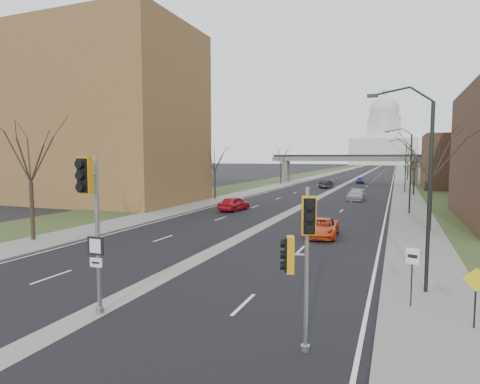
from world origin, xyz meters
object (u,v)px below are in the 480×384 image
Objects in this scene: signal_pole_median at (91,206)px; car_left_far at (326,184)px; signal_pole_right at (301,247)px; car_right_mid at (356,195)px; warning_sign at (476,289)px; speed_limit_sign at (412,266)px; car_right_near at (322,228)px; car_left_near at (234,203)px; car_right_far at (360,180)px.

car_left_far is (-2.32, 65.77, -3.33)m from signal_pole_median.
signal_pole_right is 45.13m from car_right_mid.
warning_sign is (12.75, 3.68, -2.64)m from signal_pole_median.
signal_pole_right is at bearing -135.13° from warning_sign.
speed_limit_sign is 0.44× the size of car_right_mid.
car_right_near is at bearing 105.71° from car_left_far.
signal_pole_median is 19.05m from car_right_near.
warning_sign is (1.92, -1.40, -0.22)m from speed_limit_sign.
car_left_near reaches higher than car_right_mid.
car_left_near is 0.99× the size of car_left_far.
car_left_far is 0.91× the size of car_right_mid.
car_left_near is at bearing -103.35° from car_right_far.
signal_pole_right reaches higher than car_right_far.
car_left_far is 16.74m from car_right_far.
speed_limit_sign is at bearing 40.33° from signal_pole_right.
car_left_far is (4.02, 36.67, -0.02)m from car_left_near.
car_left_far is at bearing 112.72° from warning_sign.
car_right_near is 63.81m from car_right_far.
signal_pole_median is 1.39× the size of car_right_far.
car_right_far is (-5.04, 81.76, -2.53)m from signal_pole_right.
car_left_far is 0.97× the size of car_right_near.
speed_limit_sign is 0.53× the size of car_right_far.
signal_pole_median is at bearing -141.33° from speed_limit_sign.
speed_limit_sign reaches higher than car_right_far.
speed_limit_sign is at bearing -70.12° from car_right_near.
warning_sign is 16.22m from car_right_near.
signal_pole_right reaches higher than car_right_mid.
signal_pole_median is at bearing -95.64° from car_right_mid.
signal_pole_median is 1.14× the size of car_right_mid.
signal_pole_right is 81.95m from car_right_far.
speed_limit_sign is 40.34m from car_right_mid.
speed_limit_sign is 2.38m from warning_sign.
car_right_near is at bearing -88.99° from car_right_mid.
car_left_near is 0.91× the size of car_right_mid.
speed_limit_sign is at bearing -87.59° from car_right_far.
car_right_mid is at bearing 86.46° from car_right_near.
car_right_far is at bearing 88.58° from car_right_near.
warning_sign is at bearing -65.87° from car_right_near.
signal_pole_median is at bearing 162.46° from signal_pole_right.
car_right_mid is (-5.74, 39.91, -0.93)m from speed_limit_sign.
car_left_far reaches higher than car_right_near.
car_left_near is 0.97× the size of car_right_near.
car_right_mid is (-0.09, 26.99, 0.08)m from car_right_near.
warning_sign is 78.74m from car_right_far.
car_right_far is (-10.14, 78.08, -0.74)m from warning_sign.
signal_pole_right is 66.56m from car_left_far.
signal_pole_median reaches higher than car_right_near.
signal_pole_right reaches higher than car_left_near.
car_left_far is at bearing 81.04° from signal_pole_right.
signal_pole_median is at bearing 98.81° from car_left_far.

